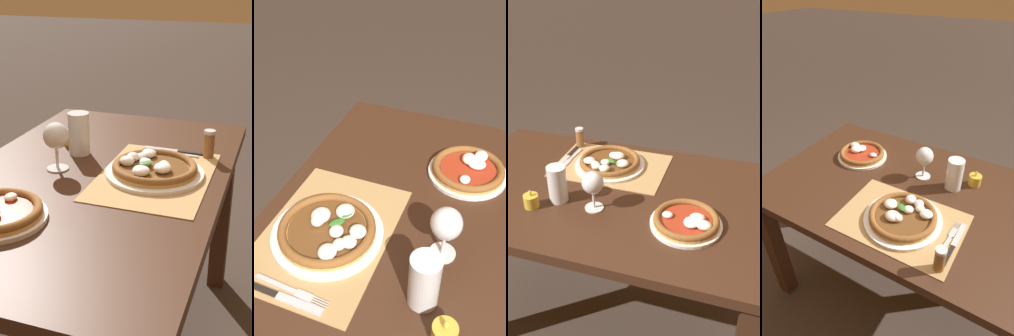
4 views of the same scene
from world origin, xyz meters
The scene contains 9 objects.
dining_table centered at (0.00, 0.00, 0.63)m, with size 1.30×0.80×0.74m.
paper_placemat centered at (0.05, -0.19, 0.74)m, with size 0.48×0.33×0.00m, color #A88451.
pizza_near centered at (0.06, -0.18, 0.76)m, with size 0.30×0.30×0.05m.
wine_glass centered at (0.01, 0.12, 0.85)m, with size 0.08×0.08×0.16m.
pint_glass centered at (0.16, 0.11, 0.81)m, with size 0.07×0.07×0.15m.
fork centered at (0.25, -0.18, 0.75)m, with size 0.03×0.20×0.00m.
knife centered at (0.27, -0.19, 0.75)m, with size 0.02×0.22×0.01m.
votive_candle centered at (0.23, 0.18, 0.76)m, with size 0.06×0.06×0.07m.
pepper_shaker centered at (0.26, -0.31, 0.79)m, with size 0.04×0.04×0.10m.
Camera 1 is at (-1.22, -0.52, 1.33)m, focal length 50.00 mm.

